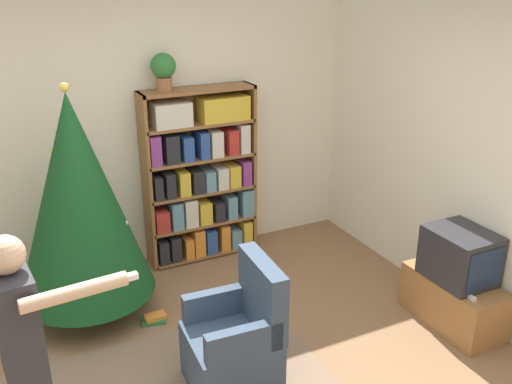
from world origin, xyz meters
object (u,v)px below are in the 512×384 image
armchair (237,345)px  potted_plant (163,69)px  christmas_tree (78,198)px  television (460,256)px  standing_person (25,356)px  bookshelf (201,177)px

armchair → potted_plant: (0.19, 1.88, 1.54)m
christmas_tree → television: bearing=-29.3°
standing_person → armchair: bearing=101.4°
christmas_tree → armchair: (0.72, -1.33, -0.71)m
christmas_tree → standing_person: christmas_tree is taller
bookshelf → potted_plant: size_ratio=5.09×
television → standing_person: bearing=-175.2°
christmas_tree → potted_plant: 1.35m
standing_person → potted_plant: size_ratio=4.80×
christmas_tree → potted_plant: bearing=31.2°
television → potted_plant: (-1.66, 1.99, 1.25)m
christmas_tree → standing_person: size_ratio=1.22×
television → bookshelf: bearing=124.3°
television → christmas_tree: (-2.57, 1.44, 0.42)m
christmas_tree → standing_person: 1.80m
bookshelf → television: 2.41m
television → standing_person: 3.16m
television → potted_plant: bearing=129.8°
television → potted_plant: potted_plant is taller
armchair → standing_person: standing_person is taller
television → armchair: armchair is taller
bookshelf → potted_plant: (-0.30, 0.01, 1.04)m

